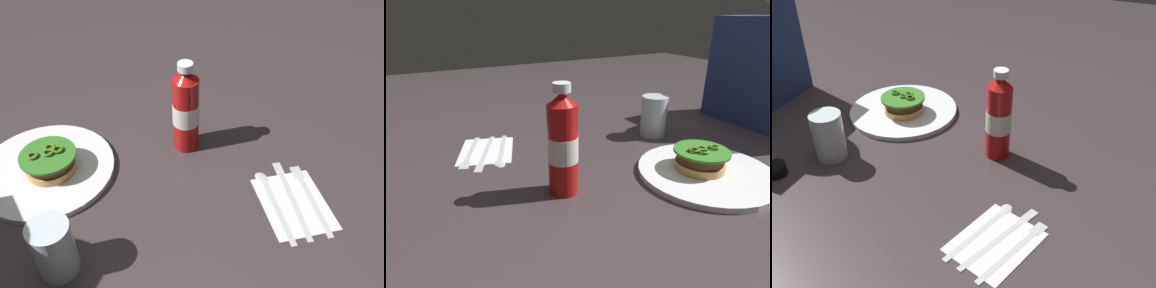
% 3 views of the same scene
% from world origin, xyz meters
% --- Properties ---
extents(ground_plane, '(3.00, 3.00, 0.00)m').
position_xyz_m(ground_plane, '(0.00, 0.00, 0.00)').
color(ground_plane, '#393033').
extents(dinner_plate, '(0.30, 0.30, 0.01)m').
position_xyz_m(dinner_plate, '(0.14, 0.13, 0.01)').
color(dinner_plate, white).
rests_on(dinner_plate, ground_plane).
extents(burger_sandwich, '(0.12, 0.12, 0.05)m').
position_xyz_m(burger_sandwich, '(0.12, 0.12, 0.04)').
color(burger_sandwich, tan).
rests_on(burger_sandwich, dinner_plate).
extents(ketchup_bottle, '(0.06, 0.06, 0.22)m').
position_xyz_m(ketchup_bottle, '(0.04, -0.18, 0.10)').
color(ketchup_bottle, '#B71211').
rests_on(ketchup_bottle, ground_plane).
extents(water_glass, '(0.07, 0.07, 0.12)m').
position_xyz_m(water_glass, '(-0.11, 0.19, 0.06)').
color(water_glass, silver).
rests_on(water_glass, ground_plane).
extents(condiment_cup, '(0.05, 0.05, 0.03)m').
position_xyz_m(condiment_cup, '(-0.22, 0.26, 0.01)').
color(condiment_cup, black).
rests_on(condiment_cup, ground_plane).
extents(napkin, '(0.20, 0.18, 0.00)m').
position_xyz_m(napkin, '(-0.23, -0.27, 0.00)').
color(napkin, silver).
rests_on(napkin, ground_plane).
extents(fork_utensil, '(0.19, 0.09, 0.00)m').
position_xyz_m(fork_utensil, '(-0.23, -0.32, 0.00)').
color(fork_utensil, silver).
rests_on(fork_utensil, napkin).
extents(butter_knife, '(0.21, 0.10, 0.00)m').
position_xyz_m(butter_knife, '(-0.21, -0.28, 0.00)').
color(butter_knife, silver).
rests_on(butter_knife, napkin).
extents(spoon_utensil, '(0.19, 0.08, 0.00)m').
position_xyz_m(spoon_utensil, '(-0.19, -0.25, 0.00)').
color(spoon_utensil, silver).
rests_on(spoon_utensil, napkin).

